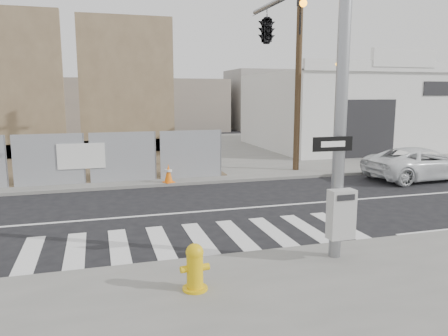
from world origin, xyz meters
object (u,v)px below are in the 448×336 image
object	(u,v)px
auto_shop	(350,110)
suv	(421,163)
fire_hydrant	(195,267)
traffic_cone_d	(168,173)
signal_pole	(287,49)

from	to	relation	value
auto_shop	suv	world-z (taller)	auto_shop
fire_hydrant	suv	size ratio (longest dim) A/B	0.18
auto_shop	fire_hydrant	distance (m)	23.81
suv	traffic_cone_d	size ratio (longest dim) A/B	6.62
signal_pole	fire_hydrant	distance (m)	6.42
signal_pole	auto_shop	xyz separation A→B (m)	(11.50, 15.01, -2.25)
signal_pole	traffic_cone_d	xyz separation A→B (m)	(-2.19, 6.27, -4.30)
signal_pole	suv	xyz separation A→B (m)	(8.41, 4.47, -4.09)
fire_hydrant	traffic_cone_d	size ratio (longest dim) A/B	1.16
signal_pole	suv	world-z (taller)	signal_pole
auto_shop	suv	size ratio (longest dim) A/B	2.42
auto_shop	traffic_cone_d	world-z (taller)	auto_shop
suv	traffic_cone_d	bearing A→B (deg)	77.73
auto_shop	traffic_cone_d	xyz separation A→B (m)	(-13.69, -8.75, -2.05)
suv	fire_hydrant	bearing A→B (deg)	121.70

